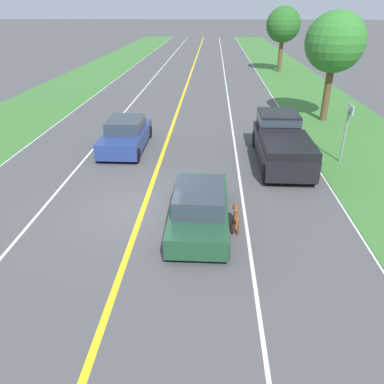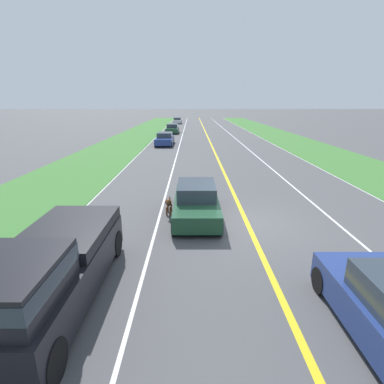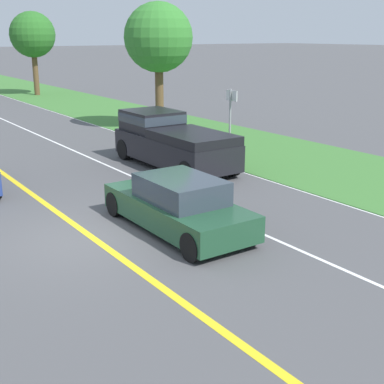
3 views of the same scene
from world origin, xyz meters
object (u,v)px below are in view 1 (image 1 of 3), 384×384
at_px(roadside_tree_right_near, 335,43).
at_px(street_sign, 347,126).
at_px(pickup_truck, 281,141).
at_px(oncoming_car, 126,135).
at_px(dog, 236,216).
at_px(roadside_tree_right_far, 283,25).
at_px(ego_car, 199,207).

distance_m(roadside_tree_right_near, street_sign, 7.54).
bearing_deg(pickup_truck, street_sign, -0.51).
bearing_deg(oncoming_car, roadside_tree_right_near, -152.88).
relative_size(pickup_truck, street_sign, 2.06).
distance_m(oncoming_car, roadside_tree_right_near, 12.92).
bearing_deg(pickup_truck, oncoming_car, 170.12).
height_order(dog, street_sign, street_sign).
bearing_deg(oncoming_car, dog, 124.64).
bearing_deg(street_sign, roadside_tree_right_far, 87.39).
bearing_deg(ego_car, roadside_tree_right_far, 76.93).
relative_size(dog, roadside_tree_right_near, 0.19).
bearing_deg(oncoming_car, ego_car, 118.74).
relative_size(roadside_tree_right_near, roadside_tree_right_far, 0.97).
bearing_deg(roadside_tree_right_near, pickup_truck, -118.27).
bearing_deg(pickup_truck, ego_car, -120.89).
bearing_deg(ego_car, pickup_truck, 59.11).
bearing_deg(pickup_truck, roadside_tree_right_near, 61.73).
height_order(ego_car, roadside_tree_right_far, roadside_tree_right_far).
distance_m(dog, roadside_tree_right_far, 32.70).
bearing_deg(dog, roadside_tree_right_far, 80.56).
bearing_deg(roadside_tree_right_near, roadside_tree_right_far, 89.42).
relative_size(dog, pickup_truck, 0.22).
distance_m(ego_car, roadside_tree_right_near, 15.03).
distance_m(roadside_tree_right_far, street_sign, 26.09).
bearing_deg(oncoming_car, roadside_tree_right_far, -114.46).
xyz_separation_m(ego_car, pickup_truck, (3.44, 5.75, 0.32)).
relative_size(oncoming_car, roadside_tree_right_near, 0.71).
bearing_deg(pickup_truck, dog, -110.91).
bearing_deg(pickup_truck, roadside_tree_right_far, 81.42).
bearing_deg(oncoming_car, pickup_truck, 170.12).
height_order(ego_car, pickup_truck, pickup_truck).
relative_size(ego_car, dog, 3.78).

